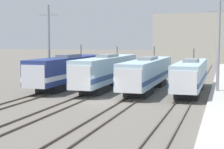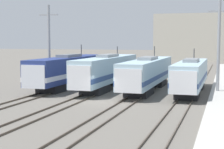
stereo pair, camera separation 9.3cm
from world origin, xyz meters
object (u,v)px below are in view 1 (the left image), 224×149
object	(u,v)px
locomotive_center_left	(107,71)
catenary_tower_right	(218,45)
locomotive_center_right	(147,73)
locomotive_far_right	(190,76)
catenary_tower_left	(49,45)
locomotive_far_left	(67,70)

from	to	relation	value
locomotive_center_left	catenary_tower_right	size ratio (longest dim) A/B	1.85
locomotive_center_right	locomotive_far_right	world-z (taller)	locomotive_center_right
locomotive_center_right	catenary_tower_left	size ratio (longest dim) A/B	1.83
locomotive_center_right	catenary_tower_right	distance (m)	8.80
locomotive_center_left	locomotive_far_right	bearing A→B (deg)	-6.27
locomotive_center_left	locomotive_center_right	distance (m)	5.19
locomotive_center_right	catenary_tower_right	world-z (taller)	catenary_tower_right
locomotive_far_right	catenary_tower_left	xyz separation A→B (m)	(-18.06, 0.90, 3.42)
locomotive_center_right	locomotive_far_left	bearing A→B (deg)	178.50
locomotive_center_left	locomotive_center_right	xyz separation A→B (m)	(5.17, -0.46, -0.11)
locomotive_far_left	catenary_tower_left	size ratio (longest dim) A/B	1.82
locomotive_far_left	locomotive_center_right	size ratio (longest dim) A/B	1.00
locomotive_far_right	catenary_tower_right	size ratio (longest dim) A/B	1.60
locomotive_center_left	locomotive_far_right	distance (m)	10.41
locomotive_center_right	catenary_tower_right	xyz separation A→B (m)	(8.13, 0.22, 3.36)
catenary_tower_right	locomotive_far_right	bearing A→B (deg)	-163.12
locomotive_far_right	catenary_tower_right	xyz separation A→B (m)	(2.95, 0.90, 3.42)
locomotive_center_right	catenary_tower_left	distance (m)	13.32
locomotive_center_right	locomotive_far_right	distance (m)	5.22
locomotive_far_left	catenary_tower_left	xyz separation A→B (m)	(-2.54, -0.05, 3.28)
locomotive_far_left	catenary_tower_left	distance (m)	4.15
locomotive_far_left	locomotive_center_left	world-z (taller)	locomotive_far_left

